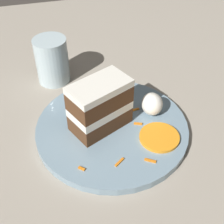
% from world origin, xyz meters
% --- Properties ---
extents(ground_plane, '(6.00, 6.00, 0.00)m').
position_xyz_m(ground_plane, '(0.00, 0.00, 0.00)').
color(ground_plane, '#38332D').
rests_on(ground_plane, ground).
extents(dining_table, '(1.25, 1.06, 0.04)m').
position_xyz_m(dining_table, '(0.00, 0.00, 0.02)').
color(dining_table, gray).
rests_on(dining_table, ground).
extents(plate, '(0.29, 0.29, 0.01)m').
position_xyz_m(plate, '(0.02, -0.02, 0.04)').
color(plate, gray).
rests_on(plate, dining_table).
extents(cake_slice, '(0.10, 0.12, 0.10)m').
position_xyz_m(cake_slice, '(0.01, -0.04, 0.10)').
color(cake_slice, '#4C2D19').
rests_on(cake_slice, plate).
extents(cream_dollop, '(0.05, 0.04, 0.04)m').
position_xyz_m(cream_dollop, '(0.00, 0.06, 0.07)').
color(cream_dollop, white).
rests_on(cream_dollop, plate).
extents(orange_garnish, '(0.07, 0.07, 0.01)m').
position_xyz_m(orange_garnish, '(0.07, 0.05, 0.05)').
color(orange_garnish, orange).
rests_on(orange_garnish, plate).
extents(carrot_shreds_scatter, '(0.14, 0.14, 0.00)m').
position_xyz_m(carrot_shreds_scatter, '(0.06, -0.00, 0.05)').
color(carrot_shreds_scatter, orange).
rests_on(carrot_shreds_scatter, plate).
extents(drinking_glass, '(0.07, 0.07, 0.10)m').
position_xyz_m(drinking_glass, '(-0.18, -0.11, 0.08)').
color(drinking_glass, silver).
rests_on(drinking_glass, dining_table).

